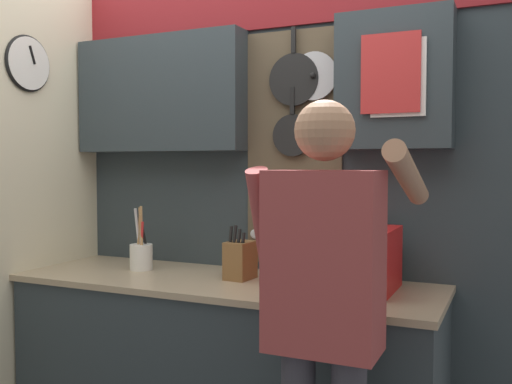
{
  "coord_description": "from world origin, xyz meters",
  "views": [
    {
      "loc": [
        1.26,
        -2.38,
        1.46
      ],
      "look_at": [
        0.07,
        0.22,
        1.31
      ],
      "focal_mm": 40.0,
      "sensor_mm": 36.0,
      "label": 1
    }
  ],
  "objects_px": {
    "utensil_crock": "(141,254)",
    "knife_block": "(240,260)",
    "microwave": "(342,258)",
    "person": "(325,299)"
  },
  "relations": [
    {
      "from": "microwave",
      "to": "knife_block",
      "type": "bearing_deg",
      "value": 179.91
    },
    {
      "from": "utensil_crock",
      "to": "person",
      "type": "xyz_separation_m",
      "value": [
        1.18,
        -0.58,
        0.01
      ]
    },
    {
      "from": "utensil_crock",
      "to": "knife_block",
      "type": "bearing_deg",
      "value": -0.04
    },
    {
      "from": "microwave",
      "to": "knife_block",
      "type": "height_order",
      "value": "microwave"
    },
    {
      "from": "utensil_crock",
      "to": "microwave",
      "type": "bearing_deg",
      "value": -0.06
    },
    {
      "from": "knife_block",
      "to": "person",
      "type": "xyz_separation_m",
      "value": [
        0.61,
        -0.58,
        -0.0
      ]
    },
    {
      "from": "microwave",
      "to": "person",
      "type": "bearing_deg",
      "value": -79.52
    },
    {
      "from": "utensil_crock",
      "to": "person",
      "type": "height_order",
      "value": "person"
    },
    {
      "from": "knife_block",
      "to": "utensil_crock",
      "type": "bearing_deg",
      "value": 179.96
    },
    {
      "from": "person",
      "to": "microwave",
      "type": "bearing_deg",
      "value": 100.48
    }
  ]
}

